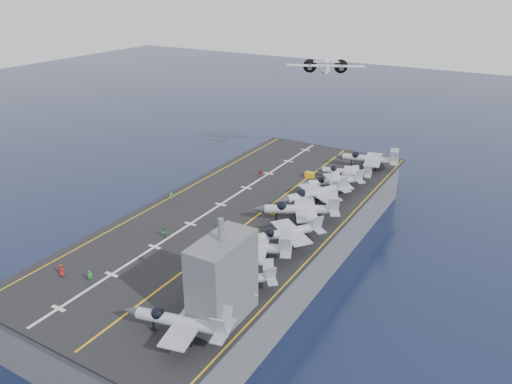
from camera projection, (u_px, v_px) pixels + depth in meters
The scene contains 27 objects.
ground at pixel (246, 257), 102.38m from camera, with size 500.00×500.00×0.00m, color #142135.
hull at pixel (246, 235), 100.39m from camera, with size 36.00×90.00×10.00m, color #56595E.
flight_deck at pixel (246, 212), 98.32m from camera, with size 38.00×92.00×0.40m, color black.
foul_line at pixel (259, 214), 96.83m from camera, with size 0.35×90.00×0.02m, color gold.
landing_centerline at pixel (221, 204), 101.03m from camera, with size 0.50×90.00×0.02m, color silver.
deck_edge_port at pixel (178, 193), 106.16m from camera, with size 0.25×90.00×0.02m, color gold.
deck_edge_stbd at pixel (333, 234), 89.60m from camera, with size 0.25×90.00×0.02m, color gold.
island_superstructure at pixel (222, 271), 64.56m from camera, with size 5.00×10.00×15.00m, color #56595E, non-canonical shape.
fighter_jet_0 at pixel (182, 321), 62.87m from camera, with size 16.80×13.05×5.19m, color #91979F, non-canonical shape.
fighter_jet_1 at pixel (238, 279), 72.20m from camera, with size 15.40×14.80×4.47m, color #9FA5AE, non-canonical shape.
fighter_jet_2 at pixel (251, 247), 80.02m from camera, with size 18.00×15.41×5.28m, color gray, non-canonical shape.
fighter_jet_3 at pixel (287, 232), 84.89m from camera, with size 16.69×17.58×5.09m, color gray, non-canonical shape.
fighter_jet_4 at pixel (301, 208), 92.74m from camera, with size 19.47×17.39×5.64m, color gray, non-canonical shape.
fighter_jet_5 at pixel (316, 192), 99.88m from camera, with size 17.45×19.21×5.55m, color #91999F, non-canonical shape.
fighter_jet_6 at pixel (334, 181), 106.33m from camera, with size 16.82×16.74×4.95m, color gray, non-canonical shape.
fighter_jet_7 at pixel (346, 171), 112.01m from camera, with size 14.54×11.51×4.44m, color #8D939C, non-canonical shape.
fighter_jet_8 at pixel (370, 158), 118.80m from camera, with size 17.14×13.32×5.30m, color gray, non-canonical shape.
tow_cart_a at pixel (199, 265), 78.98m from camera, with size 2.11×1.79×1.08m, color yellow, non-canonical shape.
tow_cart_b at pixel (272, 210), 97.26m from camera, with size 2.30×1.53×1.35m, color gold, non-canonical shape.
tow_cart_c at pixel (310, 175), 114.55m from camera, with size 2.08×1.42×1.20m, color yellow, non-canonical shape.
crew_0 at pixel (61, 270), 76.56m from camera, with size 1.37×1.06×2.04m, color #B21919.
crew_2 at pixel (165, 233), 87.81m from camera, with size 1.28×0.89×2.05m, color #288C3A.
crew_3 at pixel (171, 197), 102.55m from camera, with size 0.92×1.16×1.70m, color green.
crew_4 at pixel (260, 173), 114.46m from camera, with size 1.27×1.26×1.79m, color red.
crew_6 at pixel (90, 276), 75.15m from camera, with size 1.21×1.39×1.94m, color #268C33.
crew_7 at pixel (222, 225), 90.62m from camera, with size 1.26×1.26×1.79m, color #268C33.
transport_plane at pixel (325, 70), 137.50m from camera, with size 25.16×21.78×4.99m, color silver, non-canonical shape.
Camera 1 is at (46.82, -75.28, 52.95)m, focal length 35.00 mm.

